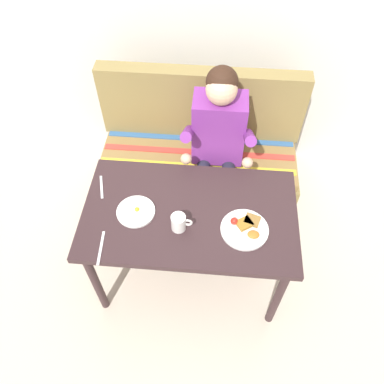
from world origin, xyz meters
name	(u,v)px	position (x,y,z in m)	size (l,w,h in m)	color
ground_plane	(190,271)	(0.00, 0.00, 0.00)	(8.00, 8.00, 0.00)	beige
back_wall	(207,0)	(0.00, 1.27, 1.30)	(4.40, 0.10, 2.60)	silver
table	(190,220)	(0.00, 0.00, 0.65)	(1.20, 0.70, 0.73)	#322023
couch	(199,160)	(0.00, 0.76, 0.33)	(1.44, 0.56, 1.00)	olive
person	(218,138)	(0.13, 0.59, 0.74)	(0.45, 0.61, 1.21)	#7A2F89
plate_breakfast	(245,228)	(0.31, -0.09, 0.74)	(0.26, 0.26, 0.05)	white
plate_eggs	(136,211)	(-0.30, -0.03, 0.74)	(0.22, 0.22, 0.04)	white
coffee_mug	(179,222)	(-0.05, -0.11, 0.78)	(0.12, 0.08, 0.10)	white
fork	(102,187)	(-0.53, 0.13, 0.73)	(0.01, 0.17, 0.01)	silver
knife	(101,248)	(-0.44, -0.27, 0.73)	(0.01, 0.20, 0.01)	silver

